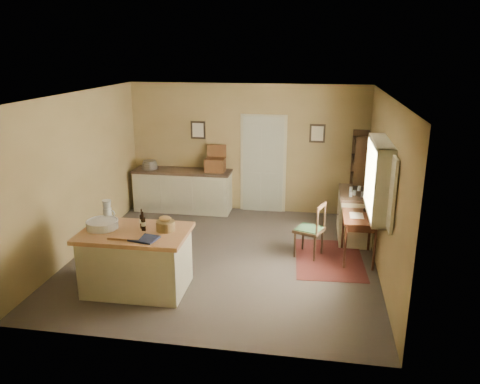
% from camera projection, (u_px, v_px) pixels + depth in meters
% --- Properties ---
extents(ground, '(5.00, 5.00, 0.00)m').
position_uv_depth(ground, '(224.00, 257.00, 7.91)').
color(ground, '#50453D').
rests_on(ground, ground).
extents(wall_back, '(5.00, 0.10, 2.70)m').
position_uv_depth(wall_back, '(247.00, 149.00, 9.87)').
color(wall_back, '#977F50').
rests_on(wall_back, ground).
extents(wall_front, '(5.00, 0.10, 2.70)m').
position_uv_depth(wall_front, '(179.00, 241.00, 5.16)').
color(wall_front, '#977F50').
rests_on(wall_front, ground).
extents(wall_left, '(0.10, 5.00, 2.70)m').
position_uv_depth(wall_left, '(79.00, 174.00, 7.91)').
color(wall_left, '#977F50').
rests_on(wall_left, ground).
extents(wall_right, '(0.10, 5.00, 2.70)m').
position_uv_depth(wall_right, '(384.00, 188.00, 7.12)').
color(wall_right, '#977F50').
rests_on(wall_right, ground).
extents(ceiling, '(5.00, 5.00, 0.00)m').
position_uv_depth(ceiling, '(223.00, 95.00, 7.11)').
color(ceiling, silver).
rests_on(ceiling, wall_back).
extents(door, '(0.97, 0.06, 2.11)m').
position_uv_depth(door, '(263.00, 163.00, 9.87)').
color(door, '#A4A68F').
rests_on(door, ground).
extents(framed_prints, '(2.82, 0.02, 0.38)m').
position_uv_depth(framed_prints, '(256.00, 132.00, 9.71)').
color(framed_prints, black).
rests_on(framed_prints, ground).
extents(window, '(0.25, 1.99, 1.12)m').
position_uv_depth(window, '(382.00, 178.00, 6.88)').
color(window, '#BEB693').
rests_on(window, ground).
extents(work_island, '(1.53, 1.01, 1.20)m').
position_uv_depth(work_island, '(136.00, 259.00, 6.73)').
color(work_island, '#BEB693').
rests_on(work_island, ground).
extents(sideboard, '(2.09, 0.59, 1.18)m').
position_uv_depth(sideboard, '(183.00, 189.00, 10.05)').
color(sideboard, '#BEB693').
rests_on(sideboard, ground).
extents(rug, '(1.19, 1.66, 0.01)m').
position_uv_depth(rug, '(329.00, 259.00, 7.82)').
color(rug, '#471D17').
rests_on(rug, ground).
extents(writing_desk, '(0.53, 0.87, 0.82)m').
position_uv_depth(writing_desk, '(359.00, 221.00, 7.65)').
color(writing_desk, '#32190E').
rests_on(writing_desk, ground).
extents(desk_chair, '(0.56, 0.56, 0.93)m').
position_uv_depth(desk_chair, '(309.00, 230.00, 7.84)').
color(desk_chair, black).
rests_on(desk_chair, ground).
extents(right_cabinet, '(0.59, 1.06, 0.99)m').
position_uv_depth(right_cabinet, '(355.00, 215.00, 8.56)').
color(right_cabinet, '#BEB693').
rests_on(right_cabinet, ground).
extents(shelving_unit, '(0.31, 0.83, 1.83)m').
position_uv_depth(shelving_unit, '(361.00, 180.00, 9.15)').
color(shelving_unit, black).
rests_on(shelving_unit, ground).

